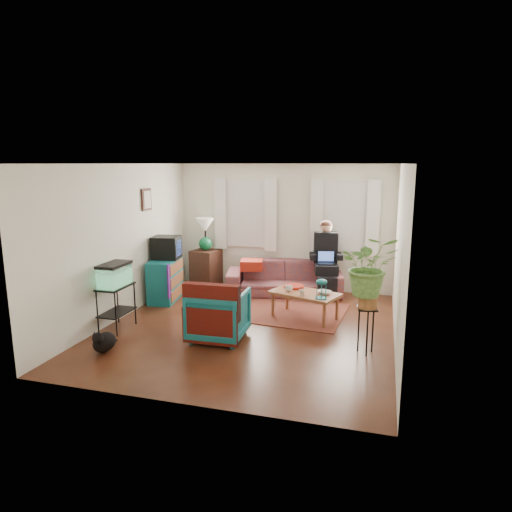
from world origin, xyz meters
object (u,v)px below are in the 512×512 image
(side_table, at_px, (206,268))
(aquarium_stand, at_px, (117,308))
(sofa, at_px, (284,272))
(armchair, at_px, (219,312))
(dresser, at_px, (165,280))
(plant_stand, at_px, (366,331))
(coffee_table, at_px, (305,306))

(side_table, bearing_deg, aquarium_stand, -96.86)
(sofa, relative_size, armchair, 2.77)
(sofa, height_order, dresser, sofa)
(aquarium_stand, bearing_deg, side_table, 82.70)
(dresser, xyz_separation_m, plant_stand, (3.84, -1.55, -0.07))
(sofa, xyz_separation_m, armchair, (-0.43, -2.63, -0.03))
(side_table, bearing_deg, dresser, -105.18)
(side_table, relative_size, aquarium_stand, 1.08)
(side_table, xyz_separation_m, plant_stand, (3.50, -2.80, -0.05))
(armchair, bearing_deg, coffee_table, -133.11)
(armchair, xyz_separation_m, coffee_table, (1.09, 1.23, -0.18))
(coffee_table, relative_size, plant_stand, 1.70)
(sofa, relative_size, dresser, 2.55)
(side_table, bearing_deg, sofa, -6.65)
(aquarium_stand, height_order, coffee_table, aquarium_stand)
(aquarium_stand, distance_m, armchair, 1.69)
(dresser, height_order, aquarium_stand, dresser)
(sofa, xyz_separation_m, plant_stand, (1.73, -2.59, -0.12))
(sofa, height_order, side_table, sofa)
(aquarium_stand, relative_size, armchair, 0.87)
(side_table, distance_m, armchair, 3.14)
(sofa, xyz_separation_m, dresser, (-2.12, -1.05, -0.04))
(aquarium_stand, xyz_separation_m, plant_stand, (3.85, 0.11, -0.03))
(sofa, bearing_deg, plant_stand, -69.23)
(armchair, bearing_deg, side_table, -66.21)
(sofa, distance_m, aquarium_stand, 3.44)
(side_table, distance_m, coffee_table, 2.92)
(dresser, relative_size, plant_stand, 1.35)
(dresser, bearing_deg, armchair, -51.83)
(sofa, bearing_deg, aquarium_stand, -141.06)
(side_table, relative_size, plant_stand, 1.16)
(sofa, height_order, plant_stand, sofa)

